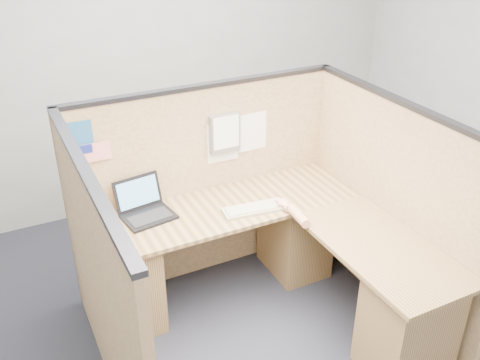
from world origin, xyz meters
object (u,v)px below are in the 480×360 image
laptop (145,206)px  keyboard (254,209)px  l_desk (274,268)px  mouse (283,205)px

laptop → keyboard: (0.69, -0.30, -0.05)m
l_desk → laptop: (-0.71, 0.54, 0.40)m
l_desk → mouse: 0.44m
l_desk → mouse: mouse is taller
laptop → mouse: laptop is taller
keyboard → laptop: bearing=163.6°
laptop → mouse: size_ratio=3.73×
l_desk → keyboard: bearing=95.2°
l_desk → mouse: (0.17, 0.19, 0.36)m
l_desk → keyboard: keyboard is taller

